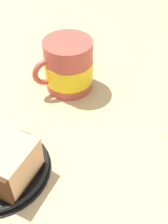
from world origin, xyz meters
TOP-DOWN VIEW (x-y plane):
  - ground_plane at (0.00, 0.00)cm, footprint 136.45×136.45cm
  - tea_mug at (3.04, 14.57)cm, footprint 11.52×9.38cm

SIDE VIEW (x-z plane):
  - ground_plane at x=0.00cm, z-range -3.74..0.00cm
  - tea_mug at x=3.04cm, z-range -0.24..9.85cm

